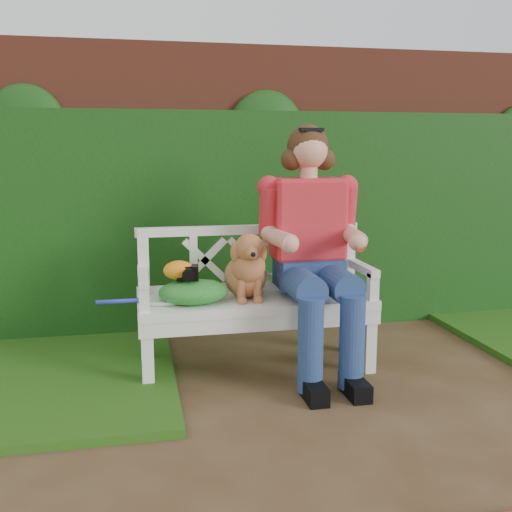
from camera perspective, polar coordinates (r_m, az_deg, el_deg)
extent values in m
plane|color=#482E18|center=(3.47, 12.15, -14.22)|extent=(60.00, 60.00, 0.00)
cube|color=brown|center=(4.97, 3.74, 6.47)|extent=(10.00, 0.30, 2.20)
cube|color=#1E4F16|center=(4.78, 4.41, 3.30)|extent=(10.00, 0.18, 1.70)
cube|color=black|center=(3.70, -6.52, -1.57)|extent=(0.14, 0.11, 0.09)
ellipsoid|color=orange|center=(3.70, -7.37, -1.35)|extent=(0.22, 0.19, 0.12)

